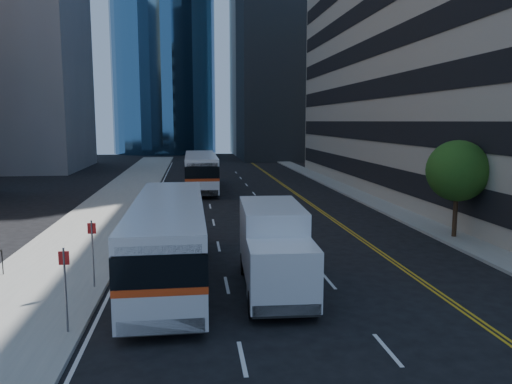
# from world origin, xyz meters

# --- Properties ---
(ground) EXTENTS (160.00, 160.00, 0.00)m
(ground) POSITION_xyz_m (0.00, 0.00, 0.00)
(ground) COLOR black
(ground) RESTS_ON ground
(sidewalk_west) EXTENTS (5.00, 90.00, 0.15)m
(sidewalk_west) POSITION_xyz_m (-10.50, 25.00, 0.07)
(sidewalk_west) COLOR gray
(sidewalk_west) RESTS_ON ground
(sidewalk_east) EXTENTS (2.00, 90.00, 0.15)m
(sidewalk_east) POSITION_xyz_m (9.00, 25.00, 0.07)
(sidewalk_east) COLOR gray
(sidewalk_east) RESTS_ON ground
(midrise_west) EXTENTS (18.00, 18.00, 35.00)m
(midrise_west) POSITION_xyz_m (-28.00, 52.00, 17.50)
(midrise_west) COLOR gray
(midrise_west) RESTS_ON ground
(street_tree) EXTENTS (3.20, 3.20, 5.10)m
(street_tree) POSITION_xyz_m (9.00, 8.00, 3.64)
(street_tree) COLOR #332114
(street_tree) RESTS_ON sidewalk_east
(bus_front) EXTENTS (2.73, 12.18, 3.14)m
(bus_front) POSITION_xyz_m (-5.69, 3.04, 1.71)
(bus_front) COLOR silver
(bus_front) RESTS_ON ground
(bus_rear) EXTENTS (2.79, 12.51, 3.22)m
(bus_rear) POSITION_xyz_m (-4.00, 29.08, 1.76)
(bus_rear) COLOR silver
(bus_rear) RESTS_ON ground
(box_truck) EXTENTS (2.49, 6.54, 3.09)m
(box_truck) POSITION_xyz_m (-1.81, 1.15, 1.63)
(box_truck) COLOR silver
(box_truck) RESTS_ON ground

